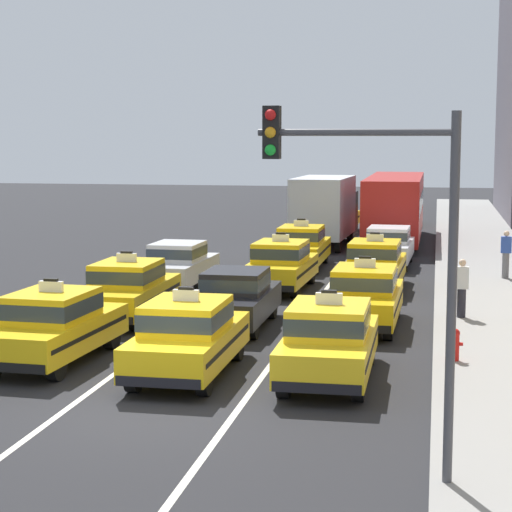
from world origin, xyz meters
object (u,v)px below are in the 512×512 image
at_px(sedan_center_second, 236,297).
at_px(bus_right_fifth, 395,205).
at_px(taxi_left_nearest, 54,325).
at_px(pedestrian_mid_block, 462,288).
at_px(box_truck_center_fifth, 326,208).
at_px(taxi_center_fourth, 301,246).
at_px(fire_hydrant, 455,343).
at_px(taxi_right_third, 375,264).
at_px(taxi_right_nearest, 329,340).
at_px(sedan_right_fourth, 389,245).
at_px(pedestrian_near_crosswalk, 506,254).
at_px(sedan_left_third, 178,264).
at_px(taxi_center_sixth, 338,216).
at_px(taxi_right_sixth, 399,210).
at_px(taxi_center_nearest, 188,336).
at_px(taxi_right_second, 365,296).
at_px(taxi_center_third, 281,264).
at_px(taxi_left_second, 128,289).
at_px(traffic_light_pole, 385,230).

bearing_deg(sedan_center_second, bus_right_fifth, 81.36).
distance_m(taxi_left_nearest, sedan_center_second, 5.68).
bearing_deg(pedestrian_mid_block, box_truck_center_fifth, 108.48).
distance_m(taxi_center_fourth, fire_hydrant, 16.15).
bearing_deg(taxi_right_third, taxi_right_nearest, -90.79).
height_order(taxi_right_nearest, sedan_right_fourth, taxi_right_nearest).
xyz_separation_m(pedestrian_near_crosswalk, pedestrian_mid_block, (-1.70, -7.70, -0.03)).
bearing_deg(taxi_left_nearest, sedan_left_third, 90.36).
bearing_deg(taxi_center_sixth, fire_hydrant, -78.99).
bearing_deg(taxi_center_fourth, taxi_right_nearest, -79.89).
xyz_separation_m(taxi_center_fourth, taxi_right_nearest, (3.00, -16.83, 0.00)).
bearing_deg(taxi_right_sixth, taxi_center_nearest, -94.79).
xyz_separation_m(taxi_center_nearest, taxi_right_sixth, (3.03, 36.12, 0.00)).
height_order(taxi_right_nearest, taxi_right_second, same).
distance_m(taxi_right_second, bus_right_fifth, 20.90).
xyz_separation_m(taxi_center_fourth, pedestrian_near_crosswalk, (7.60, -2.21, 0.13)).
relative_size(sedan_left_third, pedestrian_near_crosswalk, 2.58).
relative_size(taxi_center_nearest, bus_right_fifth, 0.41).
xyz_separation_m(taxi_right_nearest, taxi_right_third, (0.17, 12.10, 0.00)).
bearing_deg(taxi_center_fourth, taxi_right_sixth, 81.11).
bearing_deg(taxi_center_sixth, box_truck_center_fifth, -88.88).
bearing_deg(taxi_center_sixth, taxi_right_nearest, -84.36).
bearing_deg(taxi_center_third, bus_right_fifth, 78.48).
bearing_deg(taxi_right_second, taxi_right_third, 91.36).
bearing_deg(fire_hydrant, pedestrian_mid_block, 87.11).
xyz_separation_m(box_truck_center_fifth, taxi_right_third, (3.10, -12.26, -0.90)).
distance_m(taxi_center_nearest, pedestrian_mid_block, 9.25).
relative_size(taxi_left_nearest, taxi_center_fourth, 1.02).
xyz_separation_m(taxi_left_second, taxi_center_third, (3.40, 5.84, 0.00)).
xyz_separation_m(sedan_right_fourth, traffic_light_pole, (1.11, -23.96, 2.97)).
height_order(sedan_center_second, fire_hydrant, sedan_center_second).
bearing_deg(sedan_center_second, taxi_right_third, 65.16).
xyz_separation_m(sedan_left_third, sedan_right_fourth, (6.73, 6.87, 0.00)).
bearing_deg(taxi_center_third, sedan_right_fourth, 63.79).
height_order(box_truck_center_fifth, taxi_right_sixth, box_truck_center_fifth).
distance_m(box_truck_center_fifth, taxi_center_sixth, 6.65).
bearing_deg(taxi_left_second, fire_hydrant, -23.52).
height_order(sedan_center_second, bus_right_fifth, bus_right_fifth).
height_order(taxi_center_sixth, taxi_right_sixth, same).
xyz_separation_m(taxi_right_third, taxi_right_sixth, (-0.18, 23.85, 0.00)).
distance_m(bus_right_fifth, traffic_light_pole, 32.63).
relative_size(taxi_center_fourth, taxi_right_second, 1.00).
xyz_separation_m(sedan_left_third, sedan_center_second, (3.31, -6.07, 0.00)).
relative_size(taxi_center_nearest, taxi_right_nearest, 1.00).
bearing_deg(taxi_right_third, taxi_center_third, -167.67).
bearing_deg(taxi_left_second, taxi_center_sixth, 82.70).
bearing_deg(bus_right_fifth, sedan_right_fourth, -89.02).
xyz_separation_m(taxi_center_nearest, taxi_right_third, (3.20, 12.27, 0.00)).
distance_m(taxi_left_nearest, sedan_right_fourth, 18.82).
xyz_separation_m(sedan_center_second, pedestrian_mid_block, (5.99, 1.86, 0.13)).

